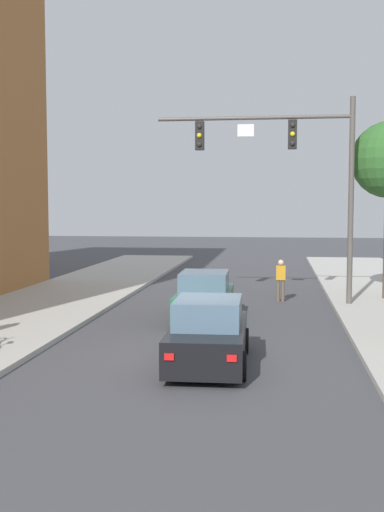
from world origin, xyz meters
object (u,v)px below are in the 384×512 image
(car_following_black, at_px, (208,335))
(traffic_signal_mast, at_px, (294,161))
(car_lead_green, at_px, (205,298))
(pedestrian_crossing_road, at_px, (281,278))

(car_following_black, bearing_deg, traffic_signal_mast, 76.70)
(car_following_black, bearing_deg, car_lead_green, 97.32)
(pedestrian_crossing_road, bearing_deg, car_lead_green, -119.72)
(traffic_signal_mast, xyz_separation_m, car_following_black, (-2.16, -9.14, -4.65))
(car_lead_green, relative_size, car_following_black, 1.00)
(car_following_black, xyz_separation_m, pedestrian_crossing_road, (1.73, 10.28, 0.19))
(pedestrian_crossing_road, bearing_deg, car_following_black, -99.55)
(car_following_black, height_order, pedestrian_crossing_road, pedestrian_crossing_road)
(traffic_signal_mast, height_order, car_lead_green, traffic_signal_mast)
(car_lead_green, height_order, pedestrian_crossing_road, pedestrian_crossing_road)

